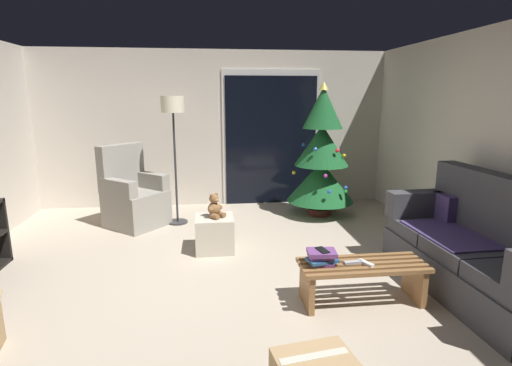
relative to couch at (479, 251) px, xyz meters
name	(u,v)px	position (x,y,z in m)	size (l,w,h in m)	color
ground_plane	(223,286)	(-2.32, 0.39, -0.40)	(7.00, 7.00, 0.00)	#B2A38E
wall_back	(215,129)	(-2.32, 3.45, 0.85)	(5.72, 0.12, 2.50)	beige
patio_door_frame	(271,138)	(-1.40, 3.38, 0.70)	(1.60, 0.02, 2.20)	silver
patio_door_glass	(271,141)	(-1.40, 3.36, 0.65)	(1.50, 0.02, 2.10)	black
couch	(479,251)	(0.00, 0.00, 0.00)	(0.85, 1.97, 1.08)	#3D3D42
coffee_table	(362,276)	(-1.12, -0.05, -0.15)	(1.10, 0.40, 0.37)	olive
remote_white	(366,263)	(-1.11, -0.08, -0.02)	(0.04, 0.16, 0.02)	silver
remote_silver	(353,262)	(-1.21, -0.05, -0.02)	(0.04, 0.16, 0.02)	#ADADB2
book_stack	(322,257)	(-1.48, -0.03, 0.04)	(0.28, 0.21, 0.12)	#6B3D7A
cell_phone	(322,250)	(-1.48, -0.03, 0.10)	(0.07, 0.14, 0.01)	black
christmas_tree	(321,158)	(-0.76, 2.58, 0.48)	(1.01, 1.01, 1.99)	#4C1E19
armchair	(133,197)	(-3.48, 2.39, 0.00)	(0.97, 0.97, 1.13)	gray
floor_lamp	(173,117)	(-2.89, 2.42, 1.11)	(0.32, 0.32, 1.78)	#2D2D30
ottoman	(215,233)	(-2.38, 1.32, -0.20)	(0.44, 0.44, 0.41)	beige
teddy_bear_chestnut	(215,207)	(-2.37, 1.32, 0.13)	(0.21, 0.22, 0.29)	brown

